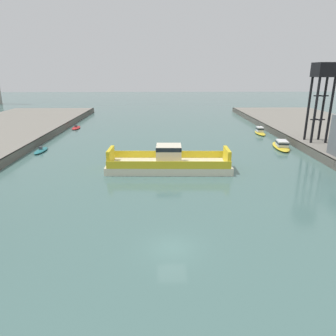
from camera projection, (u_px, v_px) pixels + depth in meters
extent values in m
plane|color=#476B66|center=(172.00, 248.00, 25.98)|extent=(400.00, 400.00, 0.00)
cube|color=beige|center=(169.00, 166.00, 46.26)|extent=(18.51, 6.48, 1.10)
cube|color=yellow|center=(169.00, 154.00, 48.71)|extent=(17.61, 0.61, 1.10)
cube|color=yellow|center=(169.00, 165.00, 43.14)|extent=(17.61, 0.61, 1.10)
cube|color=beige|center=(169.00, 154.00, 45.68)|extent=(3.76, 3.38, 2.72)
cube|color=black|center=(169.00, 148.00, 45.37)|extent=(3.80, 3.43, 0.60)
cube|color=yellow|center=(227.00, 156.00, 45.71)|extent=(0.62, 4.19, 2.20)
cube|color=yellow|center=(111.00, 156.00, 45.80)|extent=(0.62, 4.19, 2.20)
ellipsoid|color=yellow|center=(281.00, 147.00, 59.50)|extent=(3.77, 8.68, 0.55)
cube|color=silver|center=(282.00, 143.00, 58.66)|extent=(2.23, 3.17, 1.05)
cube|color=black|center=(282.00, 143.00, 58.62)|extent=(2.30, 3.26, 0.32)
ellipsoid|color=red|center=(76.00, 128.00, 79.36)|extent=(2.11, 5.29, 0.41)
cube|color=#4C4C51|center=(76.00, 126.00, 79.22)|extent=(0.67, 0.43, 0.50)
ellipsoid|color=yellow|center=(260.00, 133.00, 72.56)|extent=(2.11, 6.00, 0.48)
cube|color=silver|center=(260.00, 129.00, 72.74)|extent=(1.42, 2.12, 1.15)
cube|color=black|center=(260.00, 129.00, 72.69)|extent=(1.46, 2.18, 0.34)
ellipsoid|color=#237075|center=(41.00, 151.00, 56.70)|extent=(1.64, 5.25, 0.46)
cube|color=#4C4C51|center=(41.00, 148.00, 56.55)|extent=(0.56, 0.41, 0.50)
cylinder|color=black|center=(308.00, 109.00, 58.26)|extent=(0.44, 0.44, 11.74)
cylinder|color=black|center=(323.00, 109.00, 58.31)|extent=(0.44, 0.44, 11.74)
cylinder|color=black|center=(315.00, 111.00, 55.63)|extent=(0.44, 0.44, 11.74)
cylinder|color=black|center=(330.00, 111.00, 55.69)|extent=(0.44, 0.44, 11.74)
cube|color=black|center=(318.00, 120.00, 57.51)|extent=(2.75, 0.20, 0.20)
cube|color=black|center=(318.00, 120.00, 57.51)|extent=(0.20, 2.75, 0.20)
cube|color=black|center=(321.00, 96.00, 56.19)|extent=(2.75, 0.20, 0.20)
cube|color=black|center=(321.00, 96.00, 56.19)|extent=(0.20, 2.75, 0.20)
cube|color=black|center=(325.00, 70.00, 54.81)|extent=(3.58, 3.58, 2.51)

